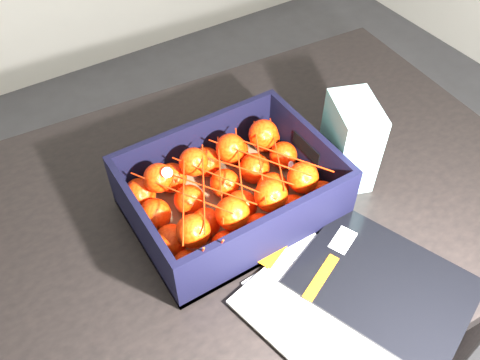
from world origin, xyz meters
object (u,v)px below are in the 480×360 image
table (243,230)px  retail_carton (350,142)px  magazine_stack (354,303)px  produce_crate (231,195)px

table → retail_carton: bearing=-13.0°
table → magazine_stack: magazine_stack is taller
retail_carton → produce_crate: bearing=-169.1°
table → produce_crate: bearing=-166.9°
magazine_stack → retail_carton: (0.18, 0.24, 0.08)m
table → retail_carton: size_ratio=7.07×
produce_crate → retail_carton: bearing=-9.8°
retail_carton → table: bearing=-172.3°
magazine_stack → retail_carton: size_ratio=2.19×
produce_crate → retail_carton: retail_carton is taller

